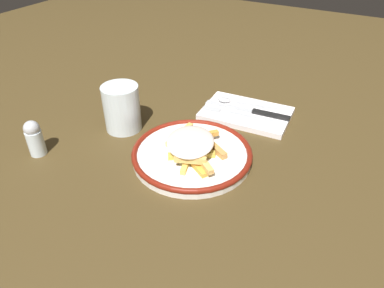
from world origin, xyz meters
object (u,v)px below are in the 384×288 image
object	(u,v)px
plate	(192,154)
knife	(254,111)
napkin	(246,113)
water_glass	(122,108)
spoon	(237,102)
salt_shaker	(34,138)
fries_heap	(192,145)
fork	(237,114)

from	to	relation	value
plate	knife	bearing A→B (deg)	-13.20
napkin	water_glass	xyz separation A→B (m)	(-0.19, 0.23, 0.05)
plate	spoon	world-z (taller)	same
water_glass	salt_shaker	size ratio (longest dim) A/B	1.35
knife	fries_heap	bearing A→B (deg)	167.64
plate	knife	distance (m)	0.22
fries_heap	spoon	bearing A→B (deg)	1.13
plate	fork	distance (m)	0.19
napkin	fork	size ratio (longest dim) A/B	1.17
fork	salt_shaker	size ratio (longest dim) A/B	2.26
knife	salt_shaker	distance (m)	0.49
plate	water_glass	size ratio (longest dim) A/B	2.33
plate	fork	xyz separation A→B (m)	(0.19, -0.02, 0.00)
plate	water_glass	distance (m)	0.20
salt_shaker	spoon	bearing A→B (deg)	-37.21
fries_heap	napkin	distance (m)	0.22
fries_heap	knife	size ratio (longest dim) A/B	0.76
napkin	spoon	bearing A→B (deg)	56.98
knife	water_glass	size ratio (longest dim) A/B	2.00
plate	fork	world-z (taller)	plate
plate	salt_shaker	xyz separation A→B (m)	(-0.14, 0.29, 0.03)
knife	spoon	world-z (taller)	spoon
spoon	fork	bearing A→B (deg)	-156.70
spoon	plate	bearing A→B (deg)	-179.42
fork	plate	bearing A→B (deg)	173.89
fork	water_glass	xyz separation A→B (m)	(-0.16, 0.21, 0.04)
fork	knife	distance (m)	0.04
knife	water_glass	bearing A→B (deg)	127.79
water_glass	salt_shaker	world-z (taller)	water_glass
napkin	salt_shaker	distance (m)	0.48
fries_heap	spoon	xyz separation A→B (m)	(0.24, 0.00, -0.02)
fork	water_glass	distance (m)	0.27
water_glass	salt_shaker	distance (m)	0.19
fork	knife	size ratio (longest dim) A/B	0.84
fork	spoon	distance (m)	0.06
salt_shaker	plate	bearing A→B (deg)	-64.20
fries_heap	fork	size ratio (longest dim) A/B	0.91
knife	spoon	xyz separation A→B (m)	(0.02, 0.05, 0.00)
fork	water_glass	world-z (taller)	water_glass
napkin	salt_shaker	size ratio (longest dim) A/B	2.65
plate	spoon	size ratio (longest dim) A/B	1.61
napkin	plate	bearing A→B (deg)	171.55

